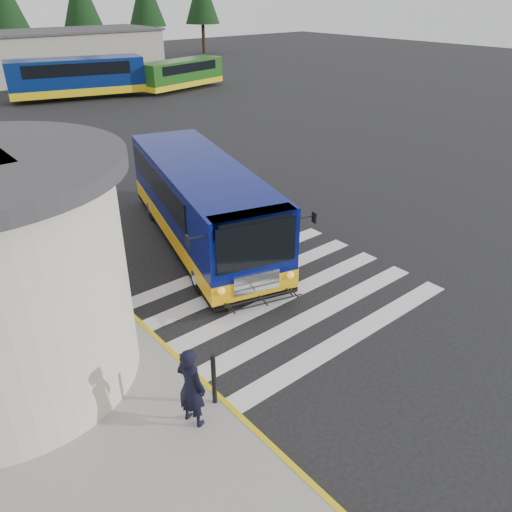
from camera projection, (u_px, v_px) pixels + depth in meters
ground at (272, 282)px, 14.62m from camera, size 140.00×140.00×0.00m
curb_strip at (84, 271)px, 15.01m from camera, size 0.12×34.00×0.16m
crosswalk at (278, 299)px, 13.79m from camera, size 8.00×5.35×0.01m
depot_building at (17, 57)px, 45.45m from camera, size 26.40×8.40×4.20m
transit_bus at (202, 207)px, 16.30m from camera, size 5.29×9.86×2.70m
pedestrian_a at (191, 387)px, 9.30m from camera, size 0.57×0.72×1.73m
pedestrian_b at (31, 345)px, 10.37m from camera, size 1.03×1.08×1.75m
bollard at (214, 379)px, 9.87m from camera, size 0.10×0.10×1.21m
far_bus_a at (77, 76)px, 38.20m from camera, size 10.33×5.23×2.57m
far_bus_b at (181, 73)px, 41.92m from camera, size 8.24×3.88×2.05m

